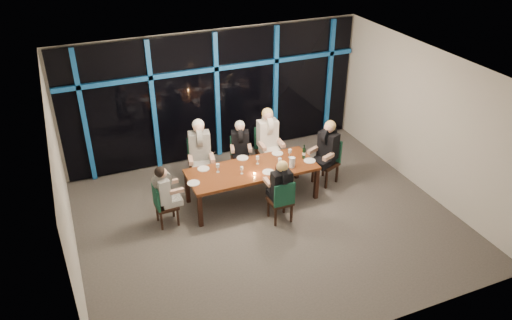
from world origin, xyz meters
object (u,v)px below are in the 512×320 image
at_px(chair_far_mid, 240,154).
at_px(chair_far_right, 266,147).
at_px(chair_end_left, 162,203).
at_px(chair_near_mid, 282,200).
at_px(chair_end_right, 328,158).
at_px(diner_far_mid, 240,141).
at_px(diner_far_left, 200,145).
at_px(wine_bottle, 304,153).
at_px(water_pitcher, 292,162).
at_px(diner_far_right, 268,132).
at_px(chair_far_left, 200,160).
at_px(dining_table, 252,171).
at_px(diner_end_right, 327,144).
at_px(diner_end_left, 164,187).
at_px(diner_near_mid, 281,181).

distance_m(chair_far_mid, chair_far_right, 0.62).
height_order(chair_end_left, chair_near_mid, chair_near_mid).
xyz_separation_m(chair_end_right, diner_far_mid, (-1.67, 0.93, 0.31)).
relative_size(chair_far_mid, diner_far_left, 0.87).
distance_m(wine_bottle, water_pitcher, 0.44).
height_order(chair_far_mid, diner_far_right, diner_far_right).
distance_m(chair_near_mid, diner_far_left, 2.15).
bearing_deg(wine_bottle, chair_far_left, 152.07).
bearing_deg(wine_bottle, diner_far_right, 112.07).
xyz_separation_m(dining_table, chair_near_mid, (0.24, -0.90, -0.18)).
height_order(chair_far_right, diner_far_mid, diner_far_mid).
bearing_deg(diner_far_mid, chair_far_left, -163.51).
bearing_deg(diner_far_mid, chair_far_mid, 90.00).
bearing_deg(chair_far_mid, diner_end_right, -17.27).
distance_m(diner_far_left, diner_far_right, 1.56).
bearing_deg(chair_far_left, diner_far_mid, 11.00).
xyz_separation_m(diner_far_right, diner_end_left, (-2.56, -1.04, -0.17)).
xyz_separation_m(chair_end_left, diner_end_left, (0.07, 0.00, 0.34)).
xyz_separation_m(chair_far_right, chair_end_left, (-2.64, -1.13, -0.10)).
distance_m(dining_table, diner_far_left, 1.25).
relative_size(diner_far_right, water_pitcher, 4.78).
bearing_deg(diner_end_left, chair_end_left, 90.00).
distance_m(chair_far_left, chair_far_mid, 0.94).
relative_size(chair_far_left, chair_end_left, 1.23).
xyz_separation_m(chair_far_right, diner_end_right, (0.96, -0.98, 0.36)).
distance_m(chair_near_mid, diner_end_left, 2.21).
distance_m(chair_far_mid, diner_far_right, 0.79).
distance_m(diner_end_left, water_pitcher, 2.57).
relative_size(chair_near_mid, water_pitcher, 4.26).
height_order(chair_end_right, diner_far_mid, diner_far_mid).
height_order(chair_far_left, chair_far_right, chair_far_left).
relative_size(diner_far_right, diner_end_left, 1.22).
bearing_deg(diner_near_mid, dining_table, -73.67).
bearing_deg(dining_table, diner_far_left, 131.35).
height_order(chair_end_left, diner_near_mid, diner_near_mid).
height_order(diner_far_right, diner_end_left, diner_far_right).
distance_m(diner_far_right, diner_end_right, 1.31).
distance_m(chair_far_left, chair_near_mid, 2.16).
distance_m(chair_far_mid, chair_near_mid, 1.98).
bearing_deg(chair_far_right, diner_end_left, -153.07).
bearing_deg(chair_near_mid, diner_far_right, -105.56).
bearing_deg(dining_table, chair_far_right, 53.21).
xyz_separation_m(chair_far_right, wine_bottle, (0.38, -1.04, 0.29)).
height_order(diner_end_right, wine_bottle, diner_end_right).
relative_size(diner_near_mid, wine_bottle, 2.85).
xyz_separation_m(dining_table, diner_far_right, (0.76, 0.93, 0.31)).
bearing_deg(diner_far_left, chair_far_mid, 20.60).
distance_m(dining_table, diner_far_mid, 1.03).
relative_size(diner_far_right, diner_near_mid, 1.15).
bearing_deg(diner_far_right, dining_table, -125.97).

